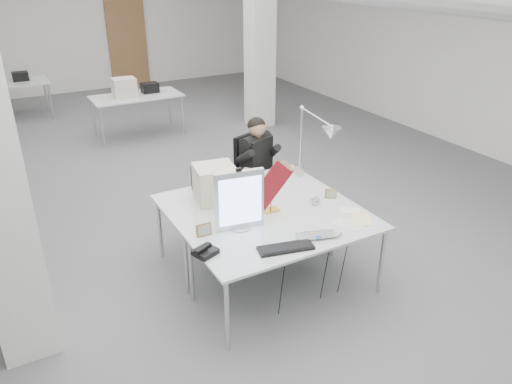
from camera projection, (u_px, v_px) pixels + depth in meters
room_shell at (182, 75)px, 6.33m from camera, size 10.04×14.04×3.24m
desk_main at (289, 231)px, 4.65m from camera, size 1.80×0.90×0.02m
desk_second at (244, 194)px, 5.36m from camera, size 1.80×0.90×0.02m
bg_desk_a at (136, 96)px, 9.08m from camera, size 1.60×0.80×0.02m
bg_desk_b at (6, 84)px, 9.94m from camera, size 1.60×0.80×0.02m
office_chair at (255, 175)px, 6.22m from camera, size 0.75×0.75×1.19m
seated_person at (257, 153)px, 6.04m from camera, size 0.67×0.74×0.92m
monitor at (239, 200)px, 4.56m from camera, size 0.47×0.12×0.58m
pennant at (268, 190)px, 4.63m from camera, size 0.51×0.07×0.55m
keyboard at (286, 248)px, 4.34m from camera, size 0.52×0.27×0.02m
laptop at (318, 238)px, 4.48m from camera, size 0.42×0.34×0.03m
mouse at (338, 234)px, 4.54m from camera, size 0.08×0.05×0.03m
bankers_lamp at (271, 195)px, 4.92m from camera, size 0.34×0.23×0.35m
desk_phone at (205, 252)px, 4.26m from camera, size 0.23×0.22×0.05m
picture_frame_left at (204, 230)px, 4.53m from camera, size 0.15×0.04×0.12m
picture_frame_right at (331, 194)px, 5.24m from camera, size 0.12×0.09×0.10m
desk_clock at (315, 201)px, 5.09m from camera, size 0.09×0.06×0.09m
paper_stack_a at (349, 224)px, 4.74m from camera, size 0.29×0.32×0.01m
paper_stack_b at (361, 219)px, 4.83m from camera, size 0.29×0.31×0.01m
paper_stack_c at (350, 210)px, 4.99m from camera, size 0.24×0.23×0.01m
beige_monitor at (215, 183)px, 5.13m from camera, size 0.46×0.44×0.38m
architect_lamp at (314, 143)px, 5.41m from camera, size 0.31×0.75×0.94m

